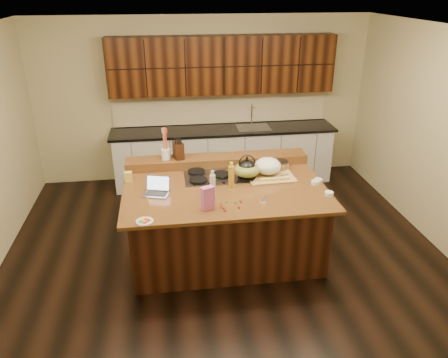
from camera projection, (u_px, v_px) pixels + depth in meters
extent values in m
cube|color=black|center=(225.00, 252.00, 5.59)|extent=(5.50, 5.00, 0.01)
cube|color=silver|center=(225.00, 30.00, 4.47)|extent=(5.50, 5.00, 0.01)
cube|color=tan|center=(203.00, 100.00, 7.29)|extent=(5.50, 0.01, 2.70)
cube|color=tan|center=(281.00, 293.00, 2.77)|extent=(5.50, 0.01, 2.70)
cube|color=tan|center=(445.00, 142.00, 5.39)|extent=(0.01, 5.00, 2.70)
cube|color=black|center=(225.00, 222.00, 5.41)|extent=(2.22, 1.42, 0.88)
cube|color=black|center=(225.00, 188.00, 5.22)|extent=(2.40, 1.60, 0.04)
cube|color=black|center=(217.00, 160.00, 5.81)|extent=(2.40, 0.30, 0.12)
cube|color=gray|center=(221.00, 176.00, 5.48)|extent=(0.92, 0.52, 0.02)
cylinder|color=black|center=(196.00, 172.00, 5.55)|extent=(0.22, 0.22, 0.03)
cylinder|color=black|center=(243.00, 169.00, 5.62)|extent=(0.22, 0.22, 0.03)
cylinder|color=black|center=(198.00, 180.00, 5.31)|extent=(0.22, 0.22, 0.03)
cylinder|color=black|center=(247.00, 177.00, 5.39)|extent=(0.22, 0.22, 0.03)
cylinder|color=black|center=(221.00, 175.00, 5.47)|extent=(0.22, 0.22, 0.03)
cube|color=silver|center=(224.00, 156.00, 7.40)|extent=(3.60, 0.62, 0.90)
cube|color=black|center=(224.00, 130.00, 7.20)|extent=(3.70, 0.66, 0.04)
cube|color=gray|center=(253.00, 128.00, 7.26)|extent=(0.55, 0.42, 0.01)
cylinder|color=gray|center=(252.00, 114.00, 7.35)|extent=(0.02, 0.02, 0.36)
cube|color=black|center=(222.00, 65.00, 6.91)|extent=(3.60, 0.34, 0.90)
cube|color=tan|center=(221.00, 108.00, 7.37)|extent=(3.60, 0.03, 0.50)
ellipsoid|color=black|center=(247.00, 168.00, 5.34)|extent=(0.30, 0.30, 0.21)
ellipsoid|color=olive|center=(247.00, 170.00, 5.35)|extent=(0.40, 0.40, 0.17)
cube|color=#B7B7BC|center=(156.00, 194.00, 5.01)|extent=(0.33, 0.27, 0.01)
cube|color=black|center=(156.00, 194.00, 5.00)|extent=(0.26, 0.18, 0.00)
cube|color=#B7B7BC|center=(158.00, 183.00, 5.05)|extent=(0.29, 0.14, 0.18)
cube|color=silver|center=(158.00, 183.00, 5.05)|extent=(0.26, 0.12, 0.16)
cylinder|color=gold|center=(231.00, 177.00, 5.14)|extent=(0.09, 0.09, 0.27)
cylinder|color=silver|center=(213.00, 185.00, 4.96)|extent=(0.08, 0.08, 0.25)
cube|color=tan|center=(271.00, 177.00, 5.44)|extent=(0.58, 0.43, 0.03)
ellipsoid|color=white|center=(268.00, 166.00, 5.46)|extent=(0.33, 0.33, 0.21)
cube|color=#EDD872|center=(265.00, 180.00, 5.29)|extent=(0.12, 0.03, 0.03)
cube|color=#EDD872|center=(275.00, 179.00, 5.31)|extent=(0.12, 0.03, 0.03)
cube|color=#EDD872|center=(285.00, 179.00, 5.32)|extent=(0.12, 0.03, 0.03)
cylinder|color=gray|center=(281.00, 176.00, 5.43)|extent=(0.22, 0.09, 0.01)
cylinder|color=white|center=(329.00, 194.00, 4.99)|extent=(0.13, 0.13, 0.04)
cylinder|color=white|center=(315.00, 182.00, 5.27)|extent=(0.11, 0.11, 0.04)
cylinder|color=white|center=(318.00, 181.00, 5.32)|extent=(0.11, 0.11, 0.04)
cylinder|color=#996B3F|center=(280.00, 166.00, 5.68)|extent=(0.31, 0.31, 0.09)
cone|color=silver|center=(264.00, 198.00, 4.87)|extent=(0.09, 0.09, 0.07)
cube|color=#C45C9A|center=(208.00, 198.00, 4.65)|extent=(0.16, 0.12, 0.26)
cylinder|color=white|center=(145.00, 221.00, 4.45)|extent=(0.23, 0.23, 0.01)
cube|color=#DDC04E|center=(128.00, 177.00, 5.32)|extent=(0.09, 0.06, 0.13)
cylinder|color=white|center=(166.00, 154.00, 5.67)|extent=(0.13, 0.13, 0.14)
cube|color=black|center=(178.00, 151.00, 5.68)|extent=(0.15, 0.20, 0.22)
ellipsoid|color=red|center=(224.00, 208.00, 4.70)|extent=(0.02, 0.02, 0.02)
ellipsoid|color=#198C26|center=(211.00, 206.00, 4.74)|extent=(0.02, 0.02, 0.02)
ellipsoid|color=red|center=(239.00, 208.00, 4.71)|extent=(0.02, 0.02, 0.02)
ellipsoid|color=#198C26|center=(214.00, 203.00, 4.81)|extent=(0.02, 0.02, 0.02)
ellipsoid|color=red|center=(241.00, 202.00, 4.83)|extent=(0.02, 0.02, 0.02)
ellipsoid|color=#198C26|center=(226.00, 202.00, 4.83)|extent=(0.02, 0.02, 0.02)
ellipsoid|color=red|center=(225.00, 211.00, 4.65)|extent=(0.02, 0.02, 0.02)
ellipsoid|color=#198C26|center=(221.00, 203.00, 4.80)|extent=(0.02, 0.02, 0.02)
ellipsoid|color=red|center=(221.00, 207.00, 4.71)|extent=(0.02, 0.02, 0.02)
ellipsoid|color=#198C26|center=(236.00, 203.00, 4.81)|extent=(0.02, 0.02, 0.02)
ellipsoid|color=red|center=(222.00, 205.00, 4.76)|extent=(0.02, 0.02, 0.02)
ellipsoid|color=#198C26|center=(240.00, 200.00, 4.87)|extent=(0.02, 0.02, 0.02)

